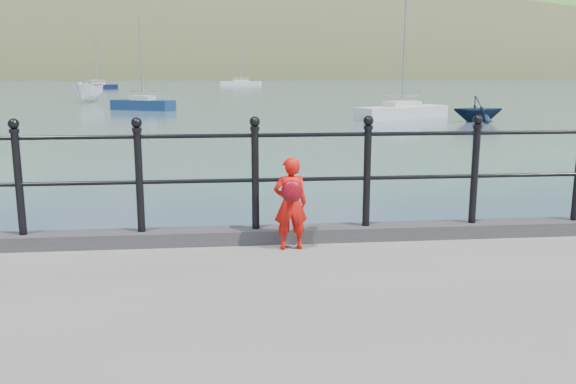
{
  "coord_description": "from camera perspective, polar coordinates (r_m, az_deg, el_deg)",
  "views": [
    {
      "loc": [
        -0.91,
        -6.47,
        2.82
      ],
      "look_at": [
        -0.26,
        -0.2,
        1.55
      ],
      "focal_mm": 38.0,
      "sensor_mm": 36.0,
      "label": 1
    }
  ],
  "objects": [
    {
      "name": "ground",
      "position": [
        7.11,
        1.95,
        -11.96
      ],
      "size": [
        600.0,
        600.0,
        0.0
      ],
      "primitive_type": "plane",
      "color": "#2D4251",
      "rests_on": "ground"
    },
    {
      "name": "sailboat_left",
      "position": [
        89.97,
        -17.36,
        9.35
      ],
      "size": [
        5.37,
        3.77,
        7.52
      ],
      "rotation": [
        0.0,
        0.0,
        0.46
      ],
      "color": "black",
      "rests_on": "ground"
    },
    {
      "name": "sailboat_deep",
      "position": [
        107.67,
        -4.44,
        10.08
      ],
      "size": [
        7.17,
        3.69,
        10.07
      ],
      "rotation": [
        0.0,
        0.0,
        -0.25
      ],
      "color": "silver",
      "rests_on": "ground"
    },
    {
      "name": "child",
      "position": [
        6.19,
        0.24,
        -1.02
      ],
      "size": [
        0.36,
        0.31,
        0.96
      ],
      "rotation": [
        0.0,
        0.0,
        3.2
      ],
      "color": "red",
      "rests_on": "quay"
    },
    {
      "name": "sailboat_port",
      "position": [
        44.18,
        -13.42,
        7.91
      ],
      "size": [
        4.65,
        3.33,
        6.74
      ],
      "rotation": [
        0.0,
        0.0,
        -0.47
      ],
      "color": "navy",
      "rests_on": "ground"
    },
    {
      "name": "railing",
      "position": [
        6.46,
        2.24,
        2.52
      ],
      "size": [
        18.11,
        0.11,
        1.2
      ],
      "color": "black",
      "rests_on": "kerb"
    },
    {
      "name": "far_shore",
      "position": [
        250.29,
        3.13,
        5.6
      ],
      "size": [
        830.0,
        200.0,
        156.0
      ],
      "color": "#333A21",
      "rests_on": "ground"
    },
    {
      "name": "sailboat_near",
      "position": [
        36.2,
        10.6,
        7.31
      ],
      "size": [
        5.98,
        4.12,
        8.14
      ],
      "rotation": [
        0.0,
        0.0,
        0.47
      ],
      "color": "beige",
      "rests_on": "ground"
    },
    {
      "name": "kerb",
      "position": [
        6.62,
        2.19,
        -3.9
      ],
      "size": [
        60.0,
        0.3,
        0.15
      ],
      "primitive_type": "cube",
      "color": "#28282B",
      "rests_on": "quay"
    },
    {
      "name": "launch_white",
      "position": [
        55.03,
        -18.11,
        8.86
      ],
      "size": [
        2.45,
        4.8,
        1.77
      ],
      "primitive_type": "imported",
      "rotation": [
        0.0,
        0.0,
        -0.16
      ],
      "color": "white",
      "rests_on": "ground"
    },
    {
      "name": "launch_navy",
      "position": [
        34.74,
        17.37,
        7.44
      ],
      "size": [
        2.71,
        2.34,
        1.43
      ],
      "primitive_type": "imported",
      "rotation": [
        0.0,
        0.0,
        1.57
      ],
      "color": "black",
      "rests_on": "ground"
    }
  ]
}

